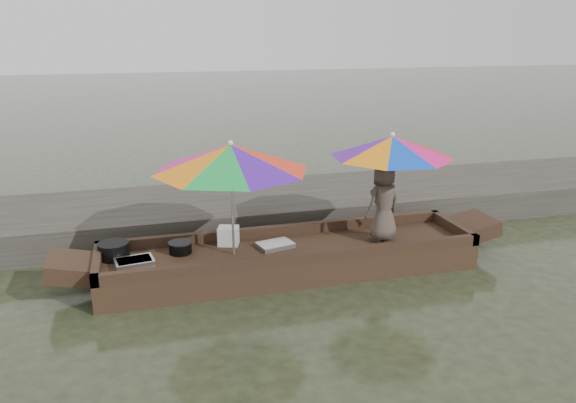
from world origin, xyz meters
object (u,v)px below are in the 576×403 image
object	(u,v)px
cooking_pot	(114,250)
vendor	(384,202)
boat_hull	(290,260)
tray_scallop	(275,245)
tray_crayfish	(134,263)
charcoal_grill	(180,248)
umbrella_bow	(232,199)
umbrella_stern	(390,187)
supply_bag	(228,236)

from	to	relation	value
cooking_pot	vendor	bearing A→B (deg)	-4.93
boat_hull	tray_scallop	bearing A→B (deg)	148.81
cooking_pot	tray_crayfish	size ratio (longest dim) A/B	0.85
charcoal_grill	vendor	size ratio (longest dim) A/B	0.27
umbrella_bow	umbrella_stern	bearing A→B (deg)	0.00
umbrella_bow	vendor	bearing A→B (deg)	-0.67
boat_hull	umbrella_bow	bearing A→B (deg)	180.00
cooking_pot	charcoal_grill	size ratio (longest dim) A/B	1.33
supply_bag	boat_hull	bearing A→B (deg)	-25.18
vendor	umbrella_bow	xyz separation A→B (m)	(-2.15, 0.03, 0.21)
tray_crayfish	vendor	world-z (taller)	vendor
supply_bag	tray_crayfish	bearing A→B (deg)	-161.75
tray_crayfish	umbrella_stern	bearing A→B (deg)	0.85
cooking_pot	supply_bag	distance (m)	1.55
cooking_pot	umbrella_stern	world-z (taller)	umbrella_stern
tray_crayfish	charcoal_grill	bearing A→B (deg)	25.57
boat_hull	tray_crayfish	distance (m)	2.09
tray_scallop	supply_bag	distance (m)	0.67
tray_scallop	umbrella_stern	distance (m)	1.80
umbrella_stern	vendor	bearing A→B (deg)	-164.85
supply_bag	umbrella_stern	size ratio (longest dim) A/B	0.16
cooking_pot	umbrella_bow	xyz separation A→B (m)	(1.55, -0.29, 0.67)
tray_scallop	charcoal_grill	distance (m)	1.30
vendor	boat_hull	bearing A→B (deg)	-18.54
cooking_pot	tray_scallop	world-z (taller)	cooking_pot
tray_crayfish	cooking_pot	bearing A→B (deg)	126.45
umbrella_stern	tray_crayfish	bearing A→B (deg)	-179.15
charcoal_grill	umbrella_stern	bearing A→B (deg)	-4.64
charcoal_grill	supply_bag	world-z (taller)	supply_bag
charcoal_grill	umbrella_bow	bearing A→B (deg)	-19.06
tray_crayfish	tray_scallop	bearing A→B (deg)	4.89
boat_hull	tray_scallop	world-z (taller)	tray_scallop
tray_crayfish	vendor	size ratio (longest dim) A/B	0.42
tray_scallop	supply_bag	world-z (taller)	supply_bag
umbrella_stern	boat_hull	bearing A→B (deg)	180.00
tray_crayfish	charcoal_grill	xyz separation A→B (m)	(0.61, 0.29, 0.03)
charcoal_grill	vendor	bearing A→B (deg)	-5.29
boat_hull	umbrella_bow	xyz separation A→B (m)	(-0.78, 0.00, 0.95)
vendor	umbrella_bow	distance (m)	2.16
tray_scallop	boat_hull	bearing A→B (deg)	-31.19
vendor	umbrella_stern	xyz separation A→B (m)	(0.09, 0.03, 0.21)
vendor	supply_bag	bearing A→B (deg)	-27.92
supply_bag	umbrella_bow	bearing A→B (deg)	-88.94
boat_hull	supply_bag	xyz separation A→B (m)	(-0.79, 0.37, 0.30)
vendor	umbrella_stern	distance (m)	0.23
charcoal_grill	tray_scallop	bearing A→B (deg)	-5.66
umbrella_stern	charcoal_grill	bearing A→B (deg)	175.36
charcoal_grill	supply_bag	xyz separation A→B (m)	(0.68, 0.13, 0.06)
tray_scallop	umbrella_bow	bearing A→B (deg)	-169.69
tray_scallop	vendor	world-z (taller)	vendor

